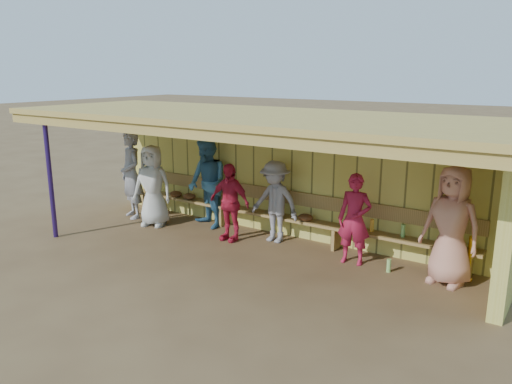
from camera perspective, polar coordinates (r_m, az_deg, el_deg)
ground at (r=9.10m, az=-1.24°, el=-6.87°), size 90.00×90.00×0.00m
player_a at (r=11.31m, az=-14.06°, el=1.94°), size 0.84×0.71×1.95m
player_b at (r=10.65m, az=-11.74°, el=0.71°), size 0.97×0.79×1.71m
player_c at (r=10.34m, az=-5.56°, el=1.01°), size 1.11×1.00×1.88m
player_d at (r=9.54m, az=-3.06°, el=-1.17°), size 0.88×0.37×1.51m
player_e at (r=9.44m, az=2.18°, el=-1.12°), size 1.03×0.62×1.57m
player_g at (r=8.52m, az=11.20°, el=-3.08°), size 0.61×0.44×1.55m
player_h at (r=8.07m, az=21.43°, el=-3.62°), size 1.01×0.77×1.85m
dugout_structure at (r=9.01m, az=3.26°, el=4.08°), size 8.80×3.20×2.50m
bench at (r=9.82m, az=2.50°, el=-2.09°), size 7.60×0.34×0.93m
dugout_equipment at (r=9.99m, az=-0.34°, el=-2.03°), size 6.44×0.62×0.80m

